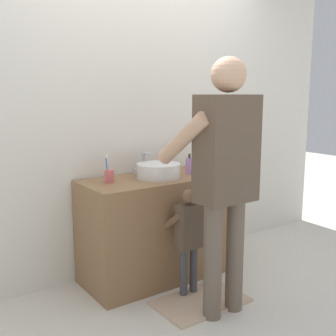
{
  "coord_description": "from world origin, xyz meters",
  "views": [
    {
      "loc": [
        -1.76,
        -2.36,
        1.46
      ],
      "look_at": [
        0.0,
        0.15,
        0.91
      ],
      "focal_mm": 44.89,
      "sensor_mm": 36.0,
      "label": 1
    }
  ],
  "objects_px": {
    "soap_bottle": "(189,166)",
    "child_toddler": "(188,233)",
    "adult_parent": "(225,165)",
    "toothbrush_cup": "(109,176)"
  },
  "relations": [
    {
      "from": "soap_bottle",
      "to": "child_toddler",
      "type": "relative_size",
      "value": 0.21
    },
    {
      "from": "soap_bottle",
      "to": "adult_parent",
      "type": "distance_m",
      "value": 0.74
    },
    {
      "from": "soap_bottle",
      "to": "adult_parent",
      "type": "height_order",
      "value": "adult_parent"
    },
    {
      "from": "soap_bottle",
      "to": "child_toddler",
      "type": "bearing_deg",
      "value": -128.33
    },
    {
      "from": "child_toddler",
      "to": "adult_parent",
      "type": "height_order",
      "value": "adult_parent"
    },
    {
      "from": "soap_bottle",
      "to": "adult_parent",
      "type": "xyz_separation_m",
      "value": [
        -0.25,
        -0.68,
        0.13
      ]
    },
    {
      "from": "toothbrush_cup",
      "to": "adult_parent",
      "type": "height_order",
      "value": "adult_parent"
    },
    {
      "from": "soap_bottle",
      "to": "child_toddler",
      "type": "height_order",
      "value": "soap_bottle"
    },
    {
      "from": "toothbrush_cup",
      "to": "soap_bottle",
      "type": "bearing_deg",
      "value": -6.55
    },
    {
      "from": "toothbrush_cup",
      "to": "child_toddler",
      "type": "height_order",
      "value": "toothbrush_cup"
    }
  ]
}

